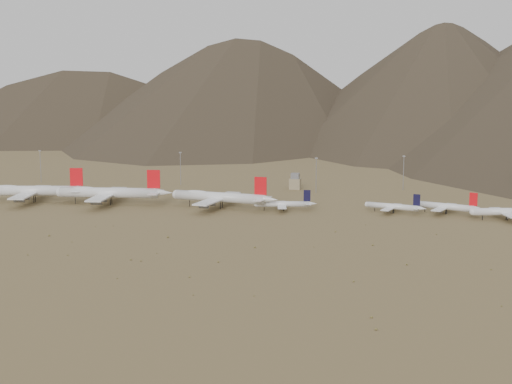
% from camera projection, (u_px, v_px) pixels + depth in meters
% --- Properties ---
extents(ground, '(3000.00, 3000.00, 0.00)m').
position_uv_depth(ground, '(212.00, 217.00, 423.81)').
color(ground, olive).
rests_on(ground, ground).
extents(mountain_ridge, '(4400.00, 1000.00, 300.00)m').
position_uv_depth(mountain_ridge, '(351.00, 42.00, 1269.27)').
color(mountain_ridge, '#453929').
rests_on(mountain_ridge, ground).
extents(widebody_west, '(76.48, 60.05, 23.04)m').
position_uv_depth(widebody_west, '(33.00, 191.00, 472.82)').
color(widebody_west, white).
rests_on(widebody_west, ground).
extents(widebody_centre, '(77.75, 60.37, 23.16)m').
position_uv_depth(widebody_centre, '(109.00, 193.00, 464.00)').
color(widebody_centre, white).
rests_on(widebody_centre, ground).
extents(widebody_east, '(71.88, 55.91, 21.44)m').
position_uv_depth(widebody_east, '(220.00, 197.00, 449.64)').
color(widebody_east, white).
rests_on(widebody_east, ground).
extents(narrowbody_a, '(38.99, 28.60, 13.03)m').
position_uv_depth(narrowbody_a, '(284.00, 204.00, 442.48)').
color(narrowbody_a, white).
rests_on(narrowbody_a, ground).
extents(narrowbody_b, '(37.76, 27.95, 12.78)m').
position_uv_depth(narrowbody_b, '(394.00, 207.00, 433.76)').
color(narrowbody_b, white).
rests_on(narrowbody_b, ground).
extents(narrowbody_c, '(41.79, 31.28, 14.46)m').
position_uv_depth(narrowbody_c, '(447.00, 207.00, 430.67)').
color(narrowbody_c, white).
rests_on(narrowbody_c, ground).
extents(narrowbody_d, '(45.94, 33.91, 15.48)m').
position_uv_depth(narrowbody_d, '(508.00, 211.00, 412.39)').
color(narrowbody_d, white).
rests_on(narrowbody_d, ground).
extents(control_tower, '(8.00, 8.00, 12.00)m').
position_uv_depth(control_tower, '(295.00, 182.00, 532.32)').
color(control_tower, gray).
rests_on(control_tower, ground).
extents(mast_far_west, '(2.00, 0.60, 25.70)m').
position_uv_depth(mast_far_west, '(40.00, 165.00, 567.48)').
color(mast_far_west, gray).
rests_on(mast_far_west, ground).
extents(mast_west, '(2.00, 0.60, 25.70)m').
position_uv_depth(mast_west, '(181.00, 167.00, 552.97)').
color(mast_west, gray).
rests_on(mast_west, ground).
extents(mast_centre, '(2.00, 0.60, 25.70)m').
position_uv_depth(mast_centre, '(316.00, 174.00, 511.98)').
color(mast_centre, gray).
rests_on(mast_centre, ground).
extents(mast_east, '(2.00, 0.60, 25.70)m').
position_uv_depth(mast_east, '(404.00, 171.00, 525.83)').
color(mast_east, gray).
rests_on(mast_east, ground).
extents(desert_scrub, '(435.69, 172.55, 0.91)m').
position_uv_depth(desert_scrub, '(180.00, 255.00, 328.24)').
color(desert_scrub, olive).
rests_on(desert_scrub, ground).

